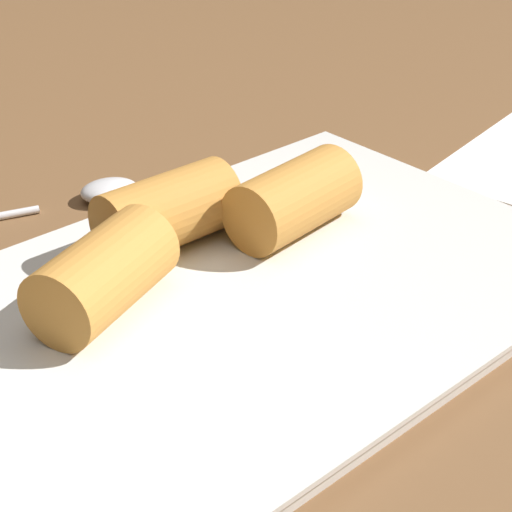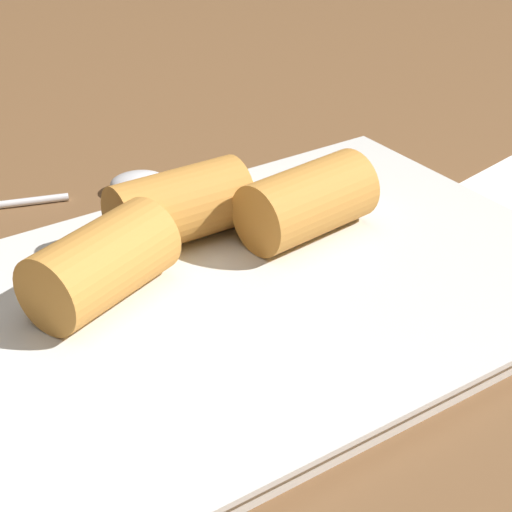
% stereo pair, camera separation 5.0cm
% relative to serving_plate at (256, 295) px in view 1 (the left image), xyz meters
% --- Properties ---
extents(table_surface, '(1.80, 1.40, 0.02)m').
position_rel_serving_plate_xyz_m(table_surface, '(-0.03, -0.02, -0.02)').
color(table_surface, brown).
rests_on(table_surface, ground).
extents(serving_plate, '(0.35, 0.24, 0.01)m').
position_rel_serving_plate_xyz_m(serving_plate, '(0.00, 0.00, 0.00)').
color(serving_plate, silver).
rests_on(serving_plate, table_surface).
extents(roll_front_left, '(0.09, 0.05, 0.04)m').
position_rel_serving_plate_xyz_m(roll_front_left, '(-0.06, -0.03, 0.03)').
color(roll_front_left, '#C68438').
rests_on(roll_front_left, serving_plate).
extents(roll_front_right, '(0.08, 0.04, 0.04)m').
position_rel_serving_plate_xyz_m(roll_front_right, '(0.00, -0.06, 0.03)').
color(roll_front_right, '#C68438').
rests_on(roll_front_right, serving_plate).
extents(roll_back_left, '(0.09, 0.07, 0.04)m').
position_rel_serving_plate_xyz_m(roll_back_left, '(0.07, -0.03, 0.03)').
color(roll_back_left, '#C68438').
rests_on(roll_back_left, serving_plate).
extents(spoon, '(0.16, 0.07, 0.01)m').
position_rel_serving_plate_xyz_m(spoon, '(0.00, -0.16, -0.00)').
color(spoon, silver).
rests_on(spoon, table_surface).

